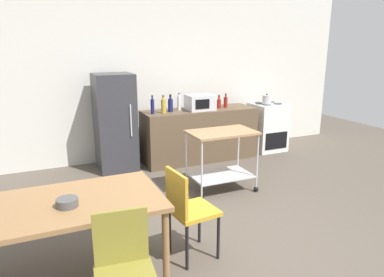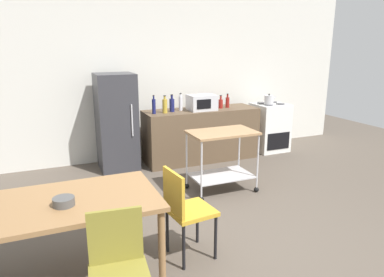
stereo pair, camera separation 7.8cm
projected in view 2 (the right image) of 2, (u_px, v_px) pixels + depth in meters
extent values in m
plane|color=brown|center=(225.00, 241.00, 3.70)|extent=(12.00, 12.00, 0.00)
cube|color=silver|center=(140.00, 76.00, 6.17)|extent=(8.40, 0.12, 2.90)
cube|color=brown|center=(201.00, 135.00, 6.24)|extent=(2.00, 0.64, 0.90)
cube|color=olive|center=(66.00, 203.00, 2.90)|extent=(1.50, 0.90, 0.04)
cylinder|color=olive|center=(162.00, 249.00, 2.91)|extent=(0.06, 0.06, 0.71)
cylinder|color=olive|center=(138.00, 210.00, 3.60)|extent=(0.06, 0.06, 0.71)
cube|color=olive|center=(115.00, 236.00, 2.47)|extent=(0.38, 0.07, 0.40)
cube|color=gold|center=(191.00, 211.00, 3.33)|extent=(0.44, 0.44, 0.04)
cube|color=gold|center=(174.00, 193.00, 3.19)|extent=(0.07, 0.38, 0.40)
cylinder|color=black|center=(216.00, 238.00, 3.33)|extent=(0.03, 0.03, 0.45)
cylinder|color=black|center=(197.00, 222.00, 3.62)|extent=(0.03, 0.03, 0.45)
cylinder|color=black|center=(184.00, 247.00, 3.17)|extent=(0.03, 0.03, 0.45)
cylinder|color=black|center=(167.00, 231.00, 3.46)|extent=(0.03, 0.03, 0.45)
cube|color=white|center=(269.00, 127.00, 6.80)|extent=(0.60, 0.60, 0.90)
cube|color=black|center=(278.00, 141.00, 6.58)|extent=(0.48, 0.01, 0.32)
cylinder|color=#47474C|center=(269.00, 105.00, 6.53)|extent=(0.16, 0.16, 0.02)
cylinder|color=#47474C|center=(280.00, 104.00, 6.62)|extent=(0.16, 0.16, 0.02)
cylinder|color=#47474C|center=(261.00, 103.00, 6.74)|extent=(0.16, 0.16, 0.02)
cylinder|color=#47474C|center=(273.00, 102.00, 6.84)|extent=(0.16, 0.16, 0.02)
cube|color=#333338|center=(117.00, 122.00, 5.69)|extent=(0.60, 0.60, 1.55)
cylinder|color=silver|center=(132.00, 120.00, 5.46)|extent=(0.02, 0.02, 0.50)
cube|color=#A37A51|center=(222.00, 132.00, 4.78)|extent=(0.90, 0.56, 0.03)
cube|color=silver|center=(221.00, 175.00, 4.94)|extent=(0.83, 0.52, 0.02)
cylinder|color=silver|center=(202.00, 169.00, 4.50)|extent=(0.02, 0.02, 0.76)
sphere|color=black|center=(201.00, 200.00, 4.60)|extent=(0.07, 0.07, 0.07)
cylinder|color=silver|center=(258.00, 161.00, 4.81)|extent=(0.02, 0.02, 0.76)
sphere|color=black|center=(256.00, 190.00, 4.92)|extent=(0.07, 0.07, 0.07)
cylinder|color=silver|center=(187.00, 158.00, 4.94)|extent=(0.02, 0.02, 0.76)
sphere|color=black|center=(187.00, 186.00, 5.05)|extent=(0.07, 0.07, 0.07)
cylinder|color=silver|center=(239.00, 151.00, 5.26)|extent=(0.02, 0.02, 0.76)
sphere|color=black|center=(238.00, 177.00, 5.37)|extent=(0.07, 0.07, 0.07)
cylinder|color=navy|center=(154.00, 107.00, 5.70)|extent=(0.06, 0.06, 0.24)
cylinder|color=navy|center=(154.00, 98.00, 5.67)|extent=(0.03, 0.03, 0.05)
cylinder|color=black|center=(154.00, 96.00, 5.66)|extent=(0.03, 0.03, 0.01)
cylinder|color=gold|center=(165.00, 106.00, 5.76)|extent=(0.08, 0.08, 0.23)
cylinder|color=gold|center=(165.00, 98.00, 5.73)|extent=(0.04, 0.04, 0.05)
cylinder|color=black|center=(165.00, 96.00, 5.72)|extent=(0.04, 0.04, 0.01)
cylinder|color=navy|center=(172.00, 105.00, 5.88)|extent=(0.08, 0.08, 0.21)
cylinder|color=navy|center=(172.00, 97.00, 5.85)|extent=(0.04, 0.04, 0.06)
cylinder|color=black|center=(172.00, 95.00, 5.84)|extent=(0.04, 0.04, 0.01)
cylinder|color=silver|center=(181.00, 103.00, 5.99)|extent=(0.06, 0.06, 0.25)
cylinder|color=silver|center=(181.00, 95.00, 5.95)|extent=(0.03, 0.03, 0.04)
cylinder|color=black|center=(181.00, 94.00, 5.94)|extent=(0.03, 0.03, 0.01)
cube|color=silver|center=(202.00, 102.00, 6.02)|extent=(0.46, 0.34, 0.26)
cube|color=black|center=(204.00, 104.00, 5.85)|extent=(0.25, 0.01, 0.16)
cylinder|color=maroon|center=(221.00, 104.00, 6.22)|extent=(0.08, 0.08, 0.15)
cylinder|color=maroon|center=(221.00, 98.00, 6.19)|extent=(0.03, 0.03, 0.06)
cylinder|color=black|center=(221.00, 96.00, 6.18)|extent=(0.04, 0.04, 0.01)
cylinder|color=maroon|center=(227.00, 102.00, 6.28)|extent=(0.07, 0.07, 0.18)
cylinder|color=maroon|center=(228.00, 96.00, 6.26)|extent=(0.03, 0.03, 0.05)
cylinder|color=black|center=(228.00, 94.00, 6.25)|extent=(0.03, 0.03, 0.01)
cylinder|color=#4C4C4C|center=(64.00, 202.00, 2.79)|extent=(0.17, 0.17, 0.07)
cylinder|color=silver|center=(269.00, 100.00, 6.53)|extent=(0.17, 0.17, 0.16)
sphere|color=black|center=(269.00, 95.00, 6.50)|extent=(0.03, 0.03, 0.03)
cylinder|color=silver|center=(274.00, 98.00, 6.56)|extent=(0.08, 0.02, 0.07)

